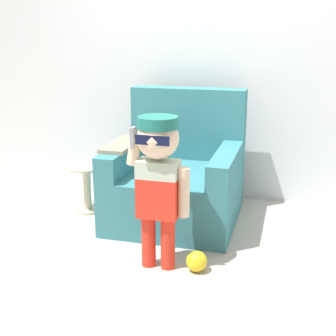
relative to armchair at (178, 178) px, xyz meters
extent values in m
plane|color=#ADA89E|center=(0.09, -0.03, -0.35)|extent=(10.00, 10.00, 0.00)
cube|color=silver|center=(0.09, 0.65, 0.95)|extent=(10.00, 0.05, 2.60)
cube|color=teal|center=(0.00, -0.07, -0.13)|extent=(1.00, 1.05, 0.43)
cube|color=teal|center=(0.00, 0.36, 0.40)|extent=(1.00, 0.19, 0.62)
cube|color=teal|center=(-0.42, -0.17, 0.19)|extent=(0.16, 0.85, 0.20)
cube|color=teal|center=(0.42, -0.17, 0.19)|extent=(0.16, 0.85, 0.20)
cube|color=gray|center=(-0.42, -0.17, 0.30)|extent=(0.20, 0.58, 0.03)
cylinder|color=red|center=(0.02, -0.89, -0.16)|extent=(0.10, 0.10, 0.36)
cylinder|color=red|center=(0.16, -0.89, -0.16)|extent=(0.10, 0.10, 0.36)
cube|color=red|center=(0.09, -0.89, 0.15)|extent=(0.27, 0.15, 0.27)
cube|color=#B7C6B2|center=(0.09, -0.89, 0.34)|extent=(0.27, 0.15, 0.11)
sphere|color=beige|center=(0.09, -0.89, 0.54)|extent=(0.27, 0.27, 0.27)
cylinder|color=#1E7066|center=(0.09, -0.89, 0.64)|extent=(0.25, 0.25, 0.07)
cube|color=#1E7066|center=(0.09, -0.77, 0.61)|extent=(0.15, 0.12, 0.01)
cube|color=#0F1433|center=(0.09, -1.02, 0.55)|extent=(0.21, 0.01, 0.06)
cylinder|color=beige|center=(0.26, -0.89, 0.20)|extent=(0.08, 0.08, 0.32)
cylinder|color=beige|center=(-0.06, -0.89, 0.45)|extent=(0.11, 0.08, 0.19)
cube|color=gray|center=(-0.06, -0.91, 0.54)|extent=(0.02, 0.07, 0.13)
cylinder|color=beige|center=(-0.79, -0.08, -0.34)|extent=(0.24, 0.24, 0.02)
cylinder|color=beige|center=(-0.79, -0.08, -0.15)|extent=(0.07, 0.07, 0.40)
cylinder|color=beige|center=(-0.79, -0.08, 0.06)|extent=(0.37, 0.37, 0.02)
sphere|color=yellow|center=(0.35, -0.89, -0.28)|extent=(0.14, 0.14, 0.14)
camera|label=1|loc=(0.90, -3.61, 1.18)|focal=50.00mm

